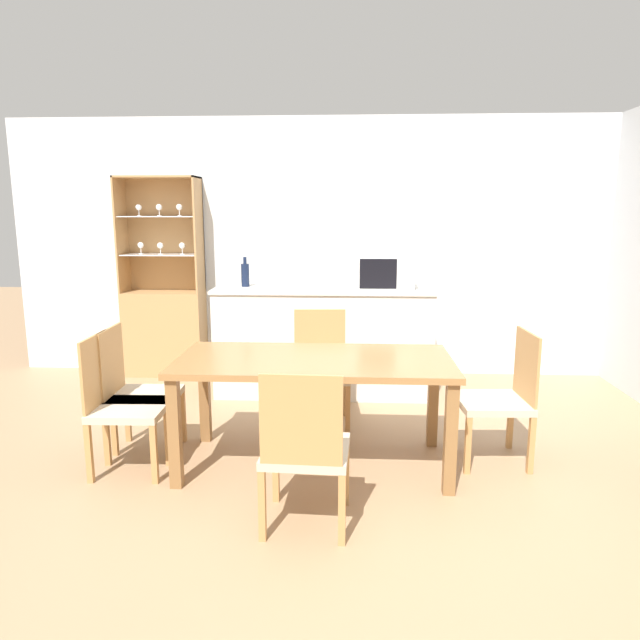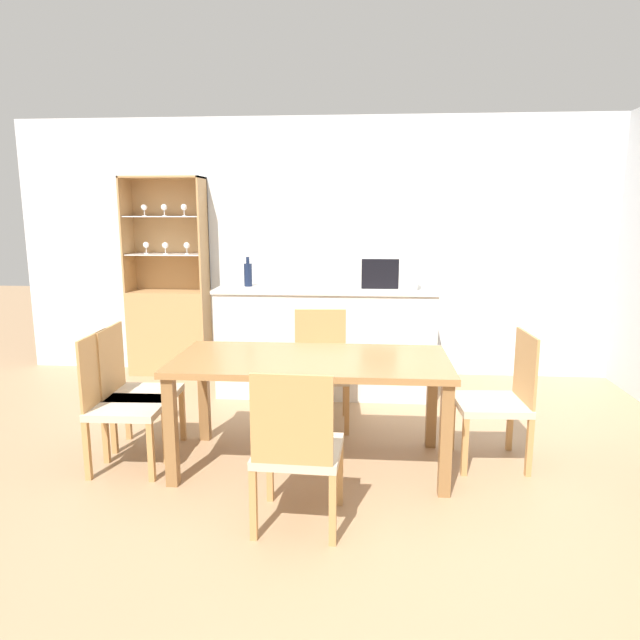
% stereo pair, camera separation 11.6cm
% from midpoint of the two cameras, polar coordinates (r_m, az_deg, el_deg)
% --- Properties ---
extents(ground_plane, '(18.00, 18.00, 0.00)m').
position_cam_midpoint_polar(ground_plane, '(3.53, 2.92, -16.90)').
color(ground_plane, '#A37F5B').
extents(wall_back, '(6.80, 0.06, 2.55)m').
position_cam_midpoint_polar(wall_back, '(5.76, 3.81, 7.16)').
color(wall_back, silver).
rests_on(wall_back, ground_plane).
extents(kitchen_counter, '(1.96, 0.60, 0.97)m').
position_cam_midpoint_polar(kitchen_counter, '(5.18, 1.26, -2.07)').
color(kitchen_counter, silver).
rests_on(kitchen_counter, ground_plane).
extents(display_cabinet, '(0.79, 0.33, 1.97)m').
position_cam_midpoint_polar(display_cabinet, '(5.98, -14.27, 0.32)').
color(display_cabinet, tan).
rests_on(display_cabinet, ground_plane).
extents(dining_table, '(1.75, 0.83, 0.72)m').
position_cam_midpoint_polar(dining_table, '(3.66, 0.04, -5.14)').
color(dining_table, olive).
rests_on(dining_table, ground_plane).
extents(dining_chair_side_left_far, '(0.46, 0.46, 0.88)m').
position_cam_midpoint_polar(dining_chair_side_left_far, '(4.10, -17.08, -6.81)').
color(dining_chair_side_left_far, '#C1B299').
rests_on(dining_chair_side_left_far, ground_plane).
extents(dining_chair_head_far, '(0.47, 0.47, 0.88)m').
position_cam_midpoint_polar(dining_chair_head_far, '(4.44, 0.76, -4.99)').
color(dining_chair_head_far, '#C1B299').
rests_on(dining_chair_head_far, ground_plane).
extents(dining_chair_side_right_far, '(0.46, 0.46, 0.88)m').
position_cam_midpoint_polar(dining_chair_side_right_far, '(3.94, 18.22, -7.60)').
color(dining_chair_side_right_far, '#C1B299').
rests_on(dining_chair_side_right_far, ground_plane).
extents(dining_chair_head_near, '(0.46, 0.46, 0.88)m').
position_cam_midpoint_polar(dining_chair_head_near, '(3.01, -1.17, -12.82)').
color(dining_chair_head_near, '#C1B299').
rests_on(dining_chair_head_near, ground_plane).
extents(dining_chair_side_left_near, '(0.45, 0.45, 0.88)m').
position_cam_midpoint_polar(dining_chair_side_left_near, '(3.88, -18.44, -7.89)').
color(dining_chair_side_left_near, '#C1B299').
rests_on(dining_chair_side_left_near, ground_plane).
extents(microwave, '(0.49, 0.33, 0.29)m').
position_cam_midpoint_polar(microwave, '(5.05, 7.42, 4.78)').
color(microwave, silver).
rests_on(microwave, kitchen_counter).
extents(wine_bottle, '(0.07, 0.07, 0.27)m').
position_cam_midpoint_polar(wine_bottle, '(5.21, -6.57, 4.57)').
color(wine_bottle, '#141E38').
rests_on(wine_bottle, kitchen_counter).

